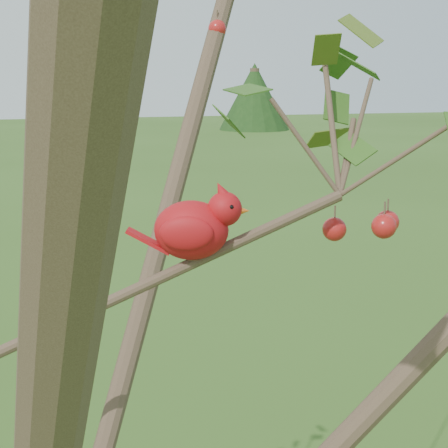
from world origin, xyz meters
name	(u,v)px	position (x,y,z in m)	size (l,w,h in m)	color
cardinal	(195,227)	(0.32, 0.07, 2.16)	(0.19, 0.12, 0.13)	#B3120F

